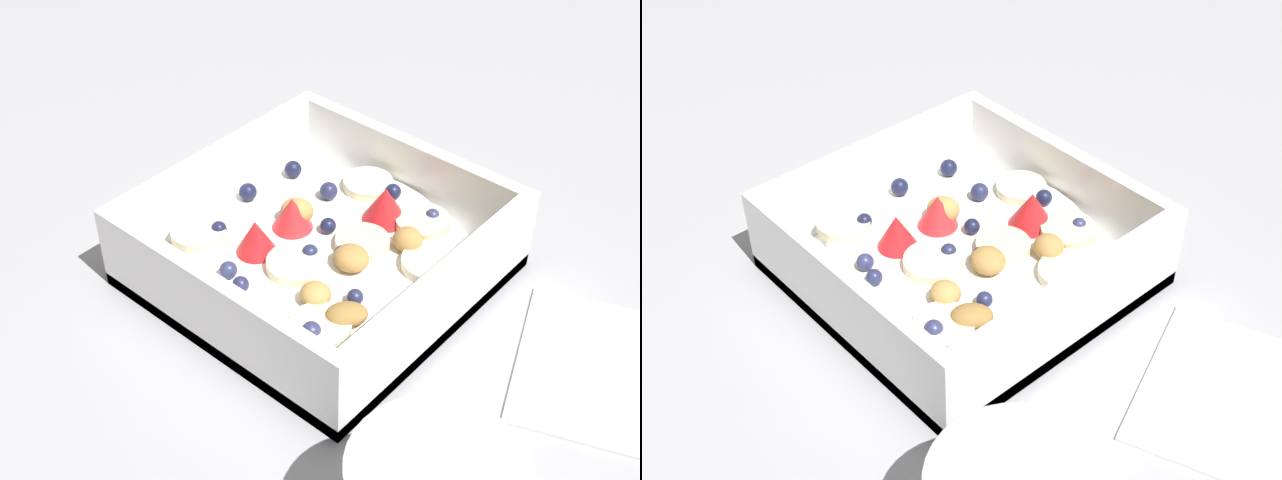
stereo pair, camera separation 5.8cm
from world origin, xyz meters
The scene contains 4 objects.
ground_plane centered at (0.00, 0.00, 0.00)m, with size 2.40×2.40×0.00m, color #9E9EA3.
fruit_bowl centered at (0.01, -0.01, 0.02)m, with size 0.20×0.20×0.06m.
spoon centered at (0.14, -0.05, 0.00)m, with size 0.10×0.16×0.01m.
folded_napkin centered at (-0.19, -0.05, 0.00)m, with size 0.12×0.12×0.01m, color white.
Camera 1 is at (-0.29, 0.33, 0.39)m, focal length 48.90 mm.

